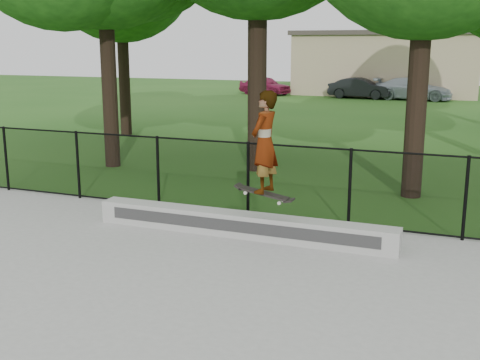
{
  "coord_description": "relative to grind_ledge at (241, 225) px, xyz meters",
  "views": [
    {
      "loc": [
        4.08,
        -4.81,
        3.39
      ],
      "look_at": [
        0.5,
        4.2,
        1.2
      ],
      "focal_mm": 45.0,
      "sensor_mm": 36.0,
      "label": 1
    }
  ],
  "objects": [
    {
      "name": "car_a",
      "position": [
        -10.08,
        30.04,
        0.37
      ],
      "size": [
        3.99,
        2.54,
        1.27
      ],
      "primitive_type": "imported",
      "rotation": [
        0.0,
        0.0,
        1.27
      ],
      "color": "maroon",
      "rests_on": "ground"
    },
    {
      "name": "grind_ledge",
      "position": [
        0.0,
        0.0,
        0.0
      ],
      "size": [
        5.54,
        0.4,
        0.42
      ],
      "primitive_type": "cube",
      "color": "#9E9F9A",
      "rests_on": "concrete_slab"
    },
    {
      "name": "distant_building",
      "position": [
        -2.32,
        33.3,
        1.9
      ],
      "size": [
        12.4,
        6.4,
        4.3
      ],
      "color": "tan",
      "rests_on": "ground"
    },
    {
      "name": "skater_airborne",
      "position": [
        0.52,
        -0.24,
        1.52
      ],
      "size": [
        0.83,
        0.67,
        1.86
      ],
      "color": "black",
      "rests_on": "ground"
    },
    {
      "name": "concrete_slab",
      "position": [
        -0.32,
        -4.7,
        -0.24
      ],
      "size": [
        14.0,
        12.0,
        0.06
      ],
      "primitive_type": "cube",
      "color": "gray",
      "rests_on": "ground"
    },
    {
      "name": "car_b",
      "position": [
        -3.38,
        29.44,
        0.39
      ],
      "size": [
        3.69,
        1.6,
        1.31
      ],
      "primitive_type": "imported",
      "rotation": [
        0.0,
        0.0,
        1.51
      ],
      "color": "black",
      "rests_on": "ground"
    },
    {
      "name": "car_c",
      "position": [
        -0.12,
        29.57,
        0.42
      ],
      "size": [
        4.46,
        2.24,
        1.37
      ],
      "primitive_type": "imported",
      "rotation": [
        0.0,
        0.0,
        1.5
      ],
      "color": "#ACB8C3",
      "rests_on": "ground"
    },
    {
      "name": "chainlink_fence",
      "position": [
        -0.32,
        1.2,
        0.54
      ],
      "size": [
        16.06,
        0.06,
        1.5
      ],
      "color": "black",
      "rests_on": "concrete_slab"
    }
  ]
}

